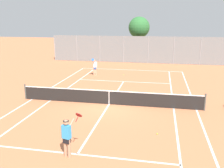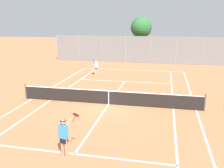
{
  "view_description": "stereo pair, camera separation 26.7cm",
  "coord_description": "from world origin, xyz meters",
  "px_view_note": "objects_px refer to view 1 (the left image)",
  "views": [
    {
      "loc": [
        3.17,
        -15.18,
        5.36
      ],
      "look_at": [
        -0.1,
        1.5,
        1.0
      ],
      "focal_mm": 40.0,
      "sensor_mm": 36.0,
      "label": 1
    },
    {
      "loc": [
        3.44,
        -15.13,
        5.36
      ],
      "look_at": [
        -0.1,
        1.5,
        1.0
      ],
      "focal_mm": 40.0,
      "sensor_mm": 36.0,
      "label": 2
    }
  ],
  "objects_px": {
    "loose_tennis_ball_2": "(39,109)",
    "tree_behind_left": "(139,28)",
    "player_far_left": "(95,66)",
    "player_near_side": "(67,136)",
    "loose_tennis_ball_1": "(124,75)",
    "tennis_net": "(109,97)",
    "loose_tennis_ball_0": "(157,134)"
  },
  "relations": [
    {
      "from": "tennis_net",
      "to": "player_near_side",
      "type": "relative_size",
      "value": 6.76
    },
    {
      "from": "player_near_side",
      "to": "tree_behind_left",
      "type": "relative_size",
      "value": 0.3
    },
    {
      "from": "loose_tennis_ball_1",
      "to": "player_far_left",
      "type": "bearing_deg",
      "value": -166.89
    },
    {
      "from": "tennis_net",
      "to": "player_near_side",
      "type": "distance_m",
      "value": 6.66
    },
    {
      "from": "player_far_left",
      "to": "loose_tennis_ball_2",
      "type": "relative_size",
      "value": 26.88
    },
    {
      "from": "tennis_net",
      "to": "loose_tennis_ball_1",
      "type": "relative_size",
      "value": 181.82
    },
    {
      "from": "loose_tennis_ball_1",
      "to": "loose_tennis_ball_0",
      "type": "bearing_deg",
      "value": -74.67
    },
    {
      "from": "loose_tennis_ball_2",
      "to": "player_far_left",
      "type": "bearing_deg",
      "value": 85.45
    },
    {
      "from": "tennis_net",
      "to": "player_far_left",
      "type": "bearing_deg",
      "value": 110.76
    },
    {
      "from": "player_near_side",
      "to": "tree_behind_left",
      "type": "distance_m",
      "value": 27.7
    },
    {
      "from": "tennis_net",
      "to": "player_far_left",
      "type": "xyz_separation_m",
      "value": [
        -3.2,
        8.44,
        0.42
      ]
    },
    {
      "from": "loose_tennis_ball_1",
      "to": "tree_behind_left",
      "type": "distance_m",
      "value": 12.5
    },
    {
      "from": "loose_tennis_ball_2",
      "to": "tree_behind_left",
      "type": "height_order",
      "value": "tree_behind_left"
    },
    {
      "from": "loose_tennis_ball_1",
      "to": "loose_tennis_ball_2",
      "type": "xyz_separation_m",
      "value": [
        -3.65,
        -10.92,
        0.0
      ]
    },
    {
      "from": "player_near_side",
      "to": "loose_tennis_ball_2",
      "type": "distance_m",
      "value": 6.14
    },
    {
      "from": "player_far_left",
      "to": "loose_tennis_ball_0",
      "type": "bearing_deg",
      "value": -62.61
    },
    {
      "from": "loose_tennis_ball_2",
      "to": "tennis_net",
      "type": "bearing_deg",
      "value": 24.41
    },
    {
      "from": "loose_tennis_ball_1",
      "to": "loose_tennis_ball_2",
      "type": "relative_size",
      "value": 1.0
    },
    {
      "from": "loose_tennis_ball_1",
      "to": "tree_behind_left",
      "type": "height_order",
      "value": "tree_behind_left"
    },
    {
      "from": "player_near_side",
      "to": "loose_tennis_ball_1",
      "type": "relative_size",
      "value": 26.88
    },
    {
      "from": "tennis_net",
      "to": "player_near_side",
      "type": "bearing_deg",
      "value": -92.78
    },
    {
      "from": "player_far_left",
      "to": "loose_tennis_ball_0",
      "type": "xyz_separation_m",
      "value": [
        6.39,
        -12.34,
        -0.89
      ]
    },
    {
      "from": "tree_behind_left",
      "to": "loose_tennis_ball_0",
      "type": "bearing_deg",
      "value": -82.51
    },
    {
      "from": "loose_tennis_ball_1",
      "to": "loose_tennis_ball_2",
      "type": "bearing_deg",
      "value": -108.45
    },
    {
      "from": "player_far_left",
      "to": "loose_tennis_ball_1",
      "type": "height_order",
      "value": "player_far_left"
    },
    {
      "from": "player_near_side",
      "to": "player_far_left",
      "type": "bearing_deg",
      "value": 100.8
    },
    {
      "from": "player_near_side",
      "to": "loose_tennis_ball_1",
      "type": "distance_m",
      "value": 15.77
    },
    {
      "from": "player_near_side",
      "to": "tree_behind_left",
      "type": "bearing_deg",
      "value": 89.46
    },
    {
      "from": "player_far_left",
      "to": "tree_behind_left",
      "type": "xyz_separation_m",
      "value": [
        3.14,
        12.42,
        3.33
      ]
    },
    {
      "from": "player_near_side",
      "to": "tree_behind_left",
      "type": "height_order",
      "value": "tree_behind_left"
    },
    {
      "from": "loose_tennis_ball_0",
      "to": "player_near_side",
      "type": "bearing_deg",
      "value": -141.97
    },
    {
      "from": "loose_tennis_ball_2",
      "to": "player_near_side",
      "type": "bearing_deg",
      "value": -52.54
    }
  ]
}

